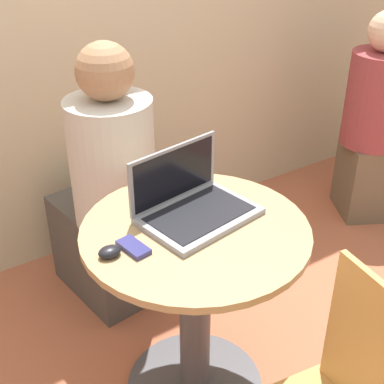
# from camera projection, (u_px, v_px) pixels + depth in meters

# --- Properties ---
(round_table) EXTENTS (0.73, 0.73, 0.73)m
(round_table) POSITION_uv_depth(u_px,v_px,m) (195.00, 291.00, 1.81)
(round_table) COLOR #4C4C51
(round_table) RESTS_ON ground_plane
(laptop) EXTENTS (0.40, 0.31, 0.21)m
(laptop) POSITION_uv_depth(u_px,v_px,m) (192.00, 203.00, 1.73)
(laptop) COLOR gray
(laptop) RESTS_ON round_table
(cell_phone) EXTENTS (0.07, 0.12, 0.02)m
(cell_phone) POSITION_uv_depth(u_px,v_px,m) (133.00, 247.00, 1.58)
(cell_phone) COLOR navy
(cell_phone) RESTS_ON round_table
(computer_mouse) EXTENTS (0.07, 0.05, 0.03)m
(computer_mouse) POSITION_uv_depth(u_px,v_px,m) (110.00, 252.00, 1.55)
(computer_mouse) COLOR black
(computer_mouse) RESTS_ON round_table
(person_seated) EXTENTS (0.38, 0.55, 1.19)m
(person_seated) POSITION_uv_depth(u_px,v_px,m) (109.00, 201.00, 2.27)
(person_seated) COLOR #4C4742
(person_seated) RESTS_ON ground_plane
(person_background) EXTENTS (0.55, 0.49, 1.14)m
(person_background) POSITION_uv_depth(u_px,v_px,m) (380.00, 135.00, 2.91)
(person_background) COLOR brown
(person_background) RESTS_ON ground_plane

